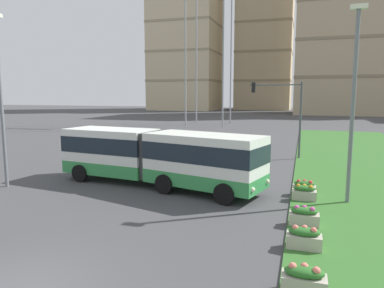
# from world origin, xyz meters

# --- Properties ---
(articulated_bus) EXTENTS (12.00, 4.84, 3.00)m
(articulated_bus) POSITION_xyz_m (-0.66, 10.98, 1.65)
(articulated_bus) COLOR silver
(articulated_bus) RESTS_ON ground
(car_grey_wagon) EXTENTS (4.44, 2.10, 1.58)m
(car_grey_wagon) POSITION_xyz_m (-6.04, 19.15, 0.75)
(car_grey_wagon) COLOR slate
(car_grey_wagon) RESTS_ON ground
(flower_planter_0) EXTENTS (1.10, 0.56, 0.74)m
(flower_planter_0) POSITION_xyz_m (6.99, 2.00, 0.43)
(flower_planter_0) COLOR #B7AD9E
(flower_planter_0) RESTS_ON grass_median
(flower_planter_1) EXTENTS (1.10, 0.56, 0.74)m
(flower_planter_1) POSITION_xyz_m (6.99, 4.76, 0.43)
(flower_planter_1) COLOR #B7AD9E
(flower_planter_1) RESTS_ON grass_median
(flower_planter_2) EXTENTS (1.10, 0.56, 0.74)m
(flower_planter_2) POSITION_xyz_m (6.99, 6.94, 0.43)
(flower_planter_2) COLOR #B7AD9E
(flower_planter_2) RESTS_ON grass_median
(flower_planter_3) EXTENTS (1.10, 0.56, 0.74)m
(flower_planter_3) POSITION_xyz_m (6.99, 10.39, 0.43)
(flower_planter_3) COLOR #B7AD9E
(flower_planter_3) RESTS_ON grass_median
(flower_planter_4) EXTENTS (1.10, 0.56, 0.74)m
(flower_planter_4) POSITION_xyz_m (6.99, 11.30, 0.43)
(flower_planter_4) COLOR #B7AD9E
(flower_planter_4) RESTS_ON grass_median
(traffic_light_far_right) EXTENTS (4.02, 0.28, 5.92)m
(traffic_light_far_right) POSITION_xyz_m (5.28, 22.00, 4.09)
(traffic_light_far_right) COLOR #474C51
(traffic_light_far_right) RESTS_ON ground
(streetlight_left) EXTENTS (0.70, 0.28, 9.07)m
(streetlight_left) POSITION_xyz_m (-8.50, 8.44, 4.98)
(streetlight_left) COLOR slate
(streetlight_left) RESTS_ON ground
(streetlight_median) EXTENTS (0.70, 0.28, 8.81)m
(streetlight_median) POSITION_xyz_m (8.89, 10.56, 4.85)
(streetlight_median) COLOR slate
(streetlight_median) RESTS_ON ground
(apartment_tower_west) EXTENTS (20.31, 20.09, 52.66)m
(apartment_tower_west) POSITION_xyz_m (-30.00, 105.93, 26.35)
(apartment_tower_west) COLOR beige
(apartment_tower_west) RESTS_ON ground
(apartment_tower_westcentre) EXTENTS (17.30, 15.65, 53.04)m
(apartment_tower_westcentre) POSITION_xyz_m (-6.00, 113.68, 26.54)
(apartment_tower_westcentre) COLOR tan
(apartment_tower_westcentre) RESTS_ON ground
(apartment_tower_centre) EXTENTS (19.77, 20.05, 43.10)m
(apartment_tower_centre) POSITION_xyz_m (14.10, 92.05, 21.57)
(apartment_tower_centre) COLOR tan
(apartment_tower_centre) RESTS_ON ground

